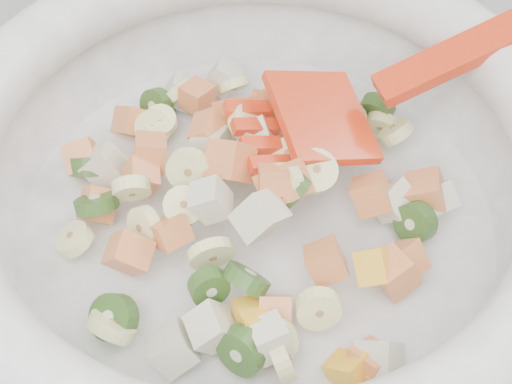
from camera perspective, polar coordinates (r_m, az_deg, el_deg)
mixing_bowl at (r=0.47m, az=0.06°, el=0.90°), size 0.50×0.39×0.15m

